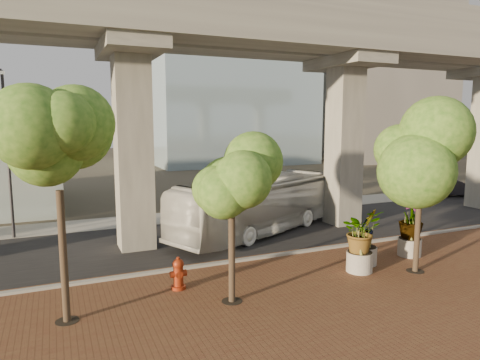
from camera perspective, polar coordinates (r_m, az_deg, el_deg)
name	(u,v)px	position (r m, az deg, el deg)	size (l,w,h in m)	color
ground	(267,244)	(21.42, 3.57, -8.54)	(160.00, 160.00, 0.00)	#393529
brick_plaza	(379,308)	(15.17, 18.01, -15.95)	(70.00, 13.00, 0.06)	brown
asphalt_road	(250,234)	(23.14, 1.30, -7.22)	(90.00, 8.00, 0.04)	black
curb_strip	(287,254)	(19.72, 6.25, -9.80)	(70.00, 0.25, 0.16)	#99968E
far_sidewalk	(214,214)	(28.09, -3.43, -4.49)	(90.00, 3.00, 0.06)	#99968E
transit_viaduct	(250,97)	(22.37, 1.36, 11.05)	(72.00, 5.60, 12.40)	#9A978C
midrise_block	(378,82)	(72.29, 17.97, 12.28)	(18.00, 16.00, 24.00)	gray
transit_bus	(258,205)	(22.96, 2.44, -3.39)	(2.63, 11.22, 3.13)	silver
parked_car	(452,188)	(38.29, 26.39, -0.95)	(1.48, 4.27, 1.40)	black
fire_hydrant	(178,274)	(15.85, -8.23, -12.24)	(0.59, 0.53, 1.18)	maroon
planter_front	(360,234)	(17.76, 15.77, -6.97)	(2.30, 2.30, 2.53)	gray
planter_right	(411,221)	(20.52, 21.83, -5.06)	(2.47, 2.47, 2.64)	gray
planter_left	(366,231)	(18.73, 16.45, -6.49)	(2.17, 2.17, 2.39)	gray
street_tree_far_west	(57,153)	(13.31, -23.19, 3.35)	(3.77, 3.77, 6.84)	#453627
street_tree_near_west	(232,177)	(13.76, -1.13, 0.36)	(3.33, 3.33, 5.74)	#453627
street_tree_near_east	(422,155)	(18.01, 23.10, 3.14)	(4.23, 4.23, 6.65)	#453627
streetlamp_west	(7,143)	(24.45, -28.64, 4.30)	(0.42, 1.22, 8.45)	#2C2B30
streetlamp_east	(342,139)	(30.51, 13.50, 5.29)	(0.41, 1.18, 8.18)	#333339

